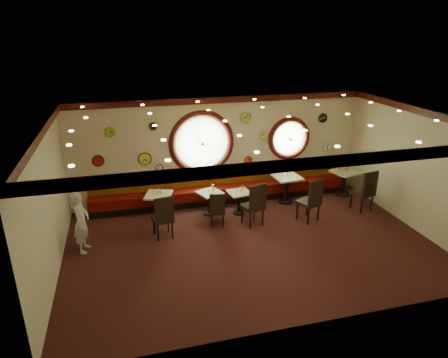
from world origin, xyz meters
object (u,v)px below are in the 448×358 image
Objects in this scene: condiment_d_bottle at (287,172)px; waiter at (81,222)px; table_d at (286,186)px; chair_c at (255,202)px; condiment_e_salt at (340,169)px; table_e at (344,180)px; condiment_d_salt at (283,174)px; chair_a at (163,214)px; condiment_a_salt at (153,193)px; condiment_e_pepper at (346,170)px; condiment_a_pepper at (158,192)px; condiment_b_pepper at (212,190)px; condiment_c_bottle at (243,188)px; table_c at (239,200)px; condiment_c_salt at (238,190)px; condiment_b_bottle at (213,188)px; condiment_a_bottle at (160,191)px; condiment_d_pepper at (288,175)px; chair_e at (366,188)px; condiment_c_pepper at (241,190)px; chair_d at (312,197)px; condiment_b_salt at (209,190)px; table_a at (159,203)px; chair_b at (217,207)px.

condiment_d_bottle is 0.11× the size of waiter.
table_d is 1.92m from chair_c.
table_e is at bearing -37.29° from condiment_e_salt.
condiment_d_bottle is at bearing 17.64° from condiment_d_salt.
chair_a reaches higher than condiment_a_salt.
condiment_a_salt is at bearing 140.31° from chair_c.
chair_c is 8.73× the size of condiment_e_pepper.
waiter is (-7.73, -1.61, -0.09)m from condiment_e_salt.
condiment_b_pepper is at bearing -1.80° from condiment_a_pepper.
condiment_d_salt is 0.20m from condiment_d_bottle.
chair_c is 2.07m from condiment_d_bottle.
table_d is 4.87× the size of condiment_c_bottle.
condiment_b_pepper is at bearing -175.91° from table_e.
condiment_c_bottle reaches higher than table_c.
condiment_a_pepper is at bearing 176.62° from condiment_c_salt.
condiment_d_bottle is at bearing 6.64° from condiment_b_bottle.
table_d is 5.24× the size of condiment_a_bottle.
condiment_a_salt is at bearing -175.71° from condiment_d_bottle.
condiment_b_bottle reaches higher than table_d.
chair_a is at bearing -156.87° from condiment_c_salt.
table_d reaches higher than condiment_c_salt.
condiment_b_bottle is (-2.23, -0.22, -0.13)m from condiment_d_salt.
condiment_a_salt is 3.93m from condiment_d_salt.
table_c is 5.97× the size of condiment_d_salt.
condiment_d_bottle reaches higher than condiment_d_pepper.
condiment_c_pepper is at bearing 155.50° from chair_e.
table_c is 0.86× the size of chair_d.
waiter reaches higher than table_d.
condiment_a_salt is 0.53× the size of condiment_b_bottle.
condiment_b_bottle is at bearing -177.38° from table_e.
condiment_d_bottle reaches higher than condiment_b_salt.
condiment_b_bottle is 0.87m from condiment_c_bottle.
chair_a is 2.60m from condiment_c_bottle.
condiment_c_salt is (-3.68, -0.40, 0.20)m from table_e.
table_a is 5.04× the size of condiment_d_bottle.
condiment_e_pepper is at bearing -0.71° from condiment_d_salt.
table_a is 3.91m from table_d.
chair_a is at bearing -158.59° from condiment_c_pepper.
chair_e is at bearing -76.98° from waiter.
chair_b reaches higher than condiment_e_pepper.
condiment_a_bottle is (-3.74, -0.25, -0.06)m from condiment_d_salt.
condiment_a_bottle is at bearing 175.46° from condiment_c_salt.
condiment_d_pepper is at bearing 36.05° from chair_b.
table_c is at bearing -171.14° from condiment_e_salt.
condiment_d_bottle reaches higher than chair_b.
chair_d is at bearing -83.72° from table_d.
condiment_b_salt is 0.06× the size of waiter.
condiment_b_salt is 0.83× the size of condiment_e_salt.
condiment_b_bottle reaches higher than condiment_a_salt.
chair_c reaches higher than condiment_b_bottle.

